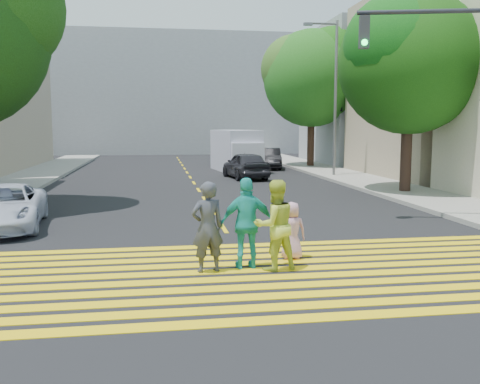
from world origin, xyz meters
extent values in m
plane|color=black|center=(0.00, 0.00, 0.00)|extent=(120.00, 120.00, 0.00)
cube|color=gray|center=(-8.50, 22.00, 0.07)|extent=(3.00, 40.00, 0.15)
cube|color=gray|center=(8.50, 15.00, 0.07)|extent=(3.00, 60.00, 0.15)
cube|color=yellow|center=(0.00, -1.20, 0.01)|extent=(13.40, 0.35, 0.01)
cube|color=yellow|center=(0.00, -0.65, 0.01)|extent=(13.40, 0.35, 0.01)
cube|color=yellow|center=(0.00, -0.10, 0.01)|extent=(13.40, 0.35, 0.01)
cube|color=yellow|center=(0.00, 0.45, 0.01)|extent=(13.40, 0.35, 0.01)
cube|color=yellow|center=(0.00, 1.00, 0.01)|extent=(13.40, 0.35, 0.01)
cube|color=yellow|center=(0.00, 1.55, 0.01)|extent=(13.40, 0.35, 0.01)
cube|color=yellow|center=(0.00, 2.10, 0.01)|extent=(13.40, 0.35, 0.01)
cube|color=yellow|center=(0.00, 2.65, 0.01)|extent=(13.40, 0.35, 0.01)
cube|color=yellow|center=(0.00, 3.20, 0.01)|extent=(13.40, 0.35, 0.01)
cube|color=yellow|center=(0.00, 3.75, 0.01)|extent=(13.40, 0.35, 0.01)
cube|color=yellow|center=(0.00, 6.00, 0.01)|extent=(0.12, 1.40, 0.01)
cube|color=yellow|center=(0.00, 9.00, 0.01)|extent=(0.12, 1.40, 0.01)
cube|color=yellow|center=(0.00, 12.00, 0.01)|extent=(0.12, 1.40, 0.01)
cube|color=yellow|center=(0.00, 15.00, 0.01)|extent=(0.12, 1.40, 0.01)
cube|color=yellow|center=(0.00, 18.00, 0.01)|extent=(0.12, 1.40, 0.01)
cube|color=yellow|center=(0.00, 21.00, 0.01)|extent=(0.12, 1.40, 0.01)
cube|color=yellow|center=(0.00, 24.00, 0.01)|extent=(0.12, 1.40, 0.01)
cube|color=yellow|center=(0.00, 27.00, 0.01)|extent=(0.12, 1.40, 0.01)
cube|color=yellow|center=(0.00, 30.00, 0.01)|extent=(0.12, 1.40, 0.01)
cube|color=yellow|center=(0.00, 33.00, 0.01)|extent=(0.12, 1.40, 0.01)
cube|color=yellow|center=(0.00, 36.00, 0.01)|extent=(0.12, 1.40, 0.01)
cube|color=yellow|center=(0.00, 39.00, 0.01)|extent=(0.12, 1.40, 0.01)
cube|color=tan|center=(15.00, 19.00, 5.00)|extent=(10.00, 10.00, 10.00)
cube|color=gray|center=(15.00, 30.00, 5.00)|extent=(10.00, 10.00, 10.00)
cube|color=gray|center=(0.00, 48.00, 6.00)|extent=(30.00, 8.00, 12.00)
cylinder|color=#31231A|center=(8.43, 12.22, 1.53)|extent=(0.57, 0.57, 3.07)
sphere|color=#143F0D|center=(8.43, 12.22, 5.38)|extent=(7.28, 7.28, 5.78)
sphere|color=#0C370A|center=(9.43, 12.87, 6.25)|extent=(5.46, 5.46, 4.33)
sphere|color=#0B4210|center=(7.53, 11.71, 5.96)|extent=(5.10, 5.10, 4.04)
cylinder|color=black|center=(8.54, 26.58, 1.70)|extent=(0.63, 0.63, 3.40)
sphere|color=#124009|center=(8.54, 26.58, 5.98)|extent=(8.59, 8.59, 6.47)
sphere|color=black|center=(9.85, 26.32, 6.95)|extent=(6.44, 6.44, 4.85)
sphere|color=#315F1B|center=(7.42, 26.86, 6.63)|extent=(6.01, 6.01, 4.53)
imported|color=#3A3C46|center=(-0.87, 1.58, 0.90)|extent=(0.74, 0.57, 1.80)
imported|color=#BCCE3C|center=(0.48, 1.56, 0.91)|extent=(1.01, 0.87, 1.81)
imported|color=#CD91AB|center=(1.03, 2.34, 0.62)|extent=(0.62, 0.41, 1.25)
imported|color=#20AAA2|center=(-0.05, 1.75, 0.92)|extent=(1.09, 0.46, 1.84)
imported|color=silver|center=(-6.07, 6.89, 0.61)|extent=(2.50, 4.60, 1.23)
imported|color=black|center=(2.93, 19.81, 0.73)|extent=(2.27, 4.46, 1.45)
imported|color=#9FACBC|center=(3.25, 30.18, 0.61)|extent=(2.42, 4.47, 1.23)
imported|color=black|center=(5.56, 26.07, 0.68)|extent=(2.06, 4.31, 1.36)
cube|color=silver|center=(3.09, 24.67, 1.28)|extent=(2.67, 5.35, 2.57)
cube|color=silver|center=(3.37, 22.43, 0.92)|extent=(2.09, 1.46, 1.85)
cylinder|color=black|center=(2.51, 22.73, 0.36)|extent=(0.34, 0.75, 0.72)
cylinder|color=black|center=(4.14, 22.94, 0.36)|extent=(0.34, 0.75, 0.72)
cylinder|color=black|center=(2.05, 26.40, 0.36)|extent=(0.34, 0.75, 0.72)
cylinder|color=black|center=(3.68, 26.61, 0.36)|extent=(0.34, 0.75, 0.72)
cylinder|color=#282930|center=(5.98, 5.81, 6.05)|extent=(4.22, 1.20, 0.13)
cube|color=#2C2C2F|center=(4.10, 6.29, 5.51)|extent=(0.34, 0.34, 0.91)
sphere|color=#10F549|center=(4.06, 6.14, 5.21)|extent=(0.21, 0.21, 0.17)
cylinder|color=slate|center=(7.84, 19.61, 4.22)|extent=(0.15, 0.15, 8.43)
cylinder|color=#606061|center=(7.00, 19.63, 8.25)|extent=(1.69, 0.16, 0.11)
cube|color=slate|center=(6.25, 19.66, 8.20)|extent=(0.47, 0.22, 0.14)
camera|label=1|loc=(-1.82, -8.65, 2.88)|focal=40.00mm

